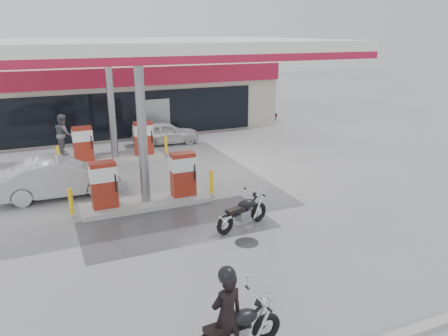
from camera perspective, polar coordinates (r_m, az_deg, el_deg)
The scene contains 15 objects.
ground at distance 14.03m, azimuth -8.13°, elevation -7.70°, with size 90.00×90.00×0.00m, color gray.
wet_patch at distance 14.15m, azimuth -6.16°, elevation -7.38°, with size 6.00×3.00×0.00m, color #4C4C4F.
drain_cover at distance 12.98m, azimuth 2.99°, elevation -9.71°, with size 0.70×0.70×0.01m, color #38383A.
store_building at distance 28.68m, azimuth -17.11°, elevation 8.94°, with size 22.00×8.22×4.00m.
canopy at distance 17.60m, azimuth -13.48°, elevation 14.91°, with size 16.00×10.02×5.51m.
pump_island_near at distance 15.56m, azimuth -10.25°, elevation -2.39°, with size 5.14×1.30×1.78m.
pump_island_far at distance 21.20m, azimuth -14.12°, elevation 2.74°, with size 5.14×1.30×1.78m.
main_motorcycle at distance 8.88m, azimuth 1.56°, elevation -20.52°, with size 2.09×0.80×1.07m.
biker_main at distance 8.55m, azimuth 0.38°, elevation -18.67°, with size 0.66×0.43×1.80m, color black.
parked_motorcycle at distance 13.75m, azimuth 2.52°, elevation -5.88°, with size 2.04×0.96×1.08m.
sedan_white at distance 23.97m, azimuth -7.66°, elevation 4.57°, with size 1.44×3.58×1.22m, color silver.
attendant at distance 23.21m, azimuth -20.24°, elevation 4.19°, with size 0.97×0.76×2.00m, color #5A5A5F.
hatchback_silver at distance 17.31m, azimuth -20.66°, elevation -1.18°, with size 1.52×4.35×1.43m, color #ABAFB4.
parked_car_left at distance 26.85m, azimuth -25.89°, elevation 4.41°, with size 1.78×4.38×1.27m, color black.
parked_car_right at distance 29.91m, azimuth 3.09°, elevation 7.22°, with size 1.90×4.11×1.14m, color #4C1017.
Camera 1 is at (-3.22, -12.29, 5.96)m, focal length 35.00 mm.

